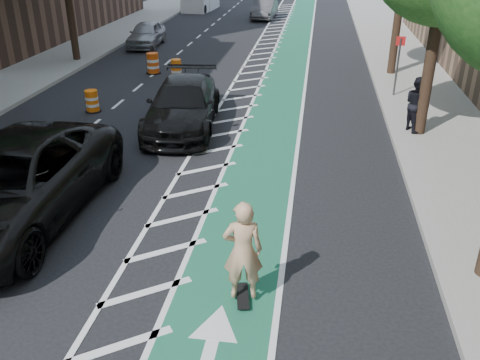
% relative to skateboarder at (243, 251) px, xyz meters
% --- Properties ---
extents(ground, '(120.00, 120.00, 0.00)m').
position_rel_skateboarder_xyz_m(ground, '(-3.34, 1.32, -1.08)').
color(ground, black).
rests_on(ground, ground).
extents(bike_lane, '(2.00, 90.00, 0.01)m').
position_rel_skateboarder_xyz_m(bike_lane, '(-0.34, 11.32, -1.07)').
color(bike_lane, '#1B5F40').
rests_on(bike_lane, ground).
extents(buffer_strip, '(1.40, 90.00, 0.01)m').
position_rel_skateboarder_xyz_m(buffer_strip, '(-1.84, 11.32, -1.07)').
color(buffer_strip, silver).
rests_on(buffer_strip, ground).
extents(sidewalk_right, '(5.00, 90.00, 0.15)m').
position_rel_skateboarder_xyz_m(sidewalk_right, '(6.16, 11.32, -1.00)').
color(sidewalk_right, gray).
rests_on(sidewalk_right, ground).
extents(curb_right, '(0.12, 90.00, 0.16)m').
position_rel_skateboarder_xyz_m(curb_right, '(3.71, 11.32, -1.00)').
color(curb_right, gray).
rests_on(curb_right, ground).
extents(curb_left, '(0.12, 90.00, 0.16)m').
position_rel_skateboarder_xyz_m(curb_left, '(-10.39, 11.32, -1.00)').
color(curb_left, gray).
rests_on(curb_left, ground).
extents(sign_post, '(0.35, 0.08, 2.47)m').
position_rel_skateboarder_xyz_m(sign_post, '(4.26, 13.32, 0.27)').
color(sign_post, '#4C4C4C').
rests_on(sign_post, ground).
extents(skateboard, '(0.34, 0.78, 0.10)m').
position_rel_skateboarder_xyz_m(skateboard, '(-0.00, 0.00, -0.99)').
color(skateboard, black).
rests_on(skateboard, ground).
extents(skateboarder, '(0.78, 0.58, 1.95)m').
position_rel_skateboarder_xyz_m(skateboarder, '(0.00, 0.00, 0.00)').
color(skateboarder, tan).
rests_on(skateboarder, skateboard).
extents(suv_near, '(3.18, 6.82, 1.89)m').
position_rel_skateboarder_xyz_m(suv_near, '(-5.66, 2.08, -0.13)').
color(suv_near, black).
rests_on(suv_near, ground).
extents(suv_far, '(2.79, 5.70, 1.60)m').
position_rel_skateboarder_xyz_m(suv_far, '(-3.34, 8.82, -0.28)').
color(suv_far, black).
rests_on(suv_far, ground).
extents(car_silver, '(1.92, 4.22, 1.41)m').
position_rel_skateboarder_xyz_m(car_silver, '(-8.89, 21.90, -0.37)').
color(car_silver, '#96959A').
rests_on(car_silver, ground).
extents(car_grey, '(1.76, 4.56, 1.48)m').
position_rel_skateboarder_xyz_m(car_grey, '(-3.14, 33.48, -0.34)').
color(car_grey, '#504F53').
rests_on(car_grey, ground).
extents(pedestrian, '(0.96, 1.07, 1.80)m').
position_rel_skateboarder_xyz_m(pedestrian, '(4.40, 9.25, -0.03)').
color(pedestrian, black).
rests_on(pedestrian, sidewalk_right).
extents(barrel_a, '(0.60, 0.60, 0.82)m').
position_rel_skateboarder_xyz_m(barrel_a, '(-7.14, 9.95, -0.69)').
color(barrel_a, orange).
rests_on(barrel_a, ground).
extents(barrel_b, '(0.60, 0.60, 0.82)m').
position_rel_skateboarder_xyz_m(barrel_b, '(-5.34, 15.32, -0.69)').
color(barrel_b, orange).
rests_on(barrel_b, ground).
extents(barrel_c, '(0.71, 0.71, 0.96)m').
position_rel_skateboarder_xyz_m(barrel_c, '(-6.61, 15.82, -0.62)').
color(barrel_c, '#DB4B0B').
rests_on(barrel_c, ground).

